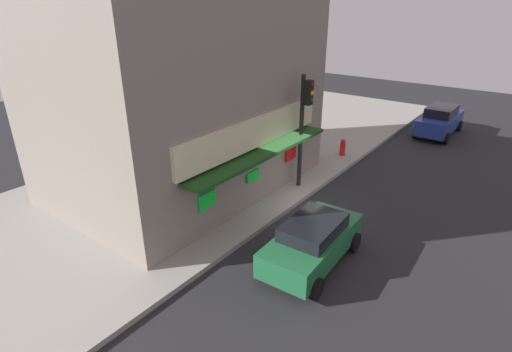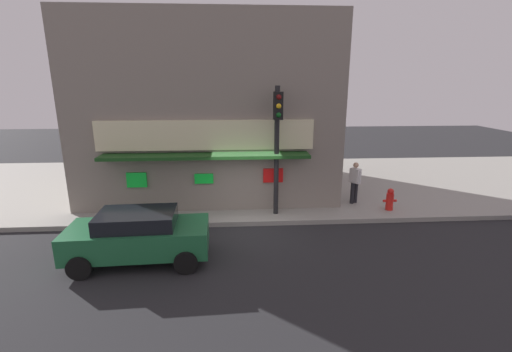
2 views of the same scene
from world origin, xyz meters
name	(u,v)px [view 2 (image 2 of 2)]	position (x,y,z in m)	size (l,w,h in m)	color
ground_plane	(248,226)	(0.00, 0.00, 0.00)	(56.43, 56.43, 0.00)	#232326
sidewalk	(243,184)	(0.00, 5.12, 0.09)	(37.62, 10.24, 0.18)	gray
corner_building	(211,108)	(-1.47, 4.80, 3.86)	(10.45, 8.01, 7.37)	gray
traffic_light	(277,134)	(1.10, 0.67, 3.21)	(0.32, 0.58, 4.72)	black
fire_hydrant	(390,199)	(5.58, 0.89, 0.59)	(0.52, 0.28, 0.86)	red
trash_can	(248,193)	(0.11, 2.15, 0.56)	(0.57, 0.57, 0.76)	#2D2D2D
pedestrian	(355,181)	(4.45, 1.77, 1.12)	(0.42, 0.53, 1.71)	black
parked_car_green	(139,235)	(-3.20, -2.31, 0.79)	(3.99, 2.03, 1.51)	#1E6038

